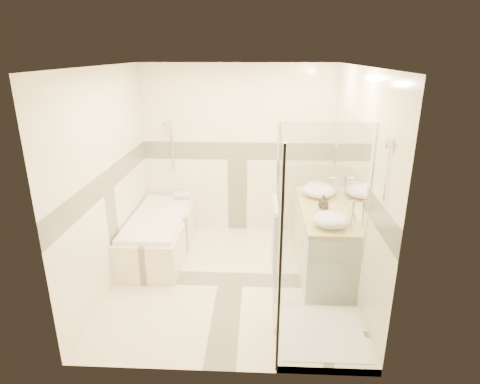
{
  "coord_description": "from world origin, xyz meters",
  "views": [
    {
      "loc": [
        0.32,
        -4.27,
        2.64
      ],
      "look_at": [
        0.1,
        0.25,
        1.05
      ],
      "focal_mm": 30.0,
      "sensor_mm": 36.0,
      "label": 1
    }
  ],
  "objects_px": {
    "shower_enclosure": "(311,290)",
    "bathtub": "(159,232)",
    "amenity_bottle_b": "(323,202)",
    "amenity_bottle_a": "(325,207)",
    "vanity": "(322,239)",
    "vessel_sink_far": "(331,220)",
    "vessel_sink_near": "(319,190)"
  },
  "relations": [
    {
      "from": "shower_enclosure",
      "to": "bathtub",
      "type": "bearing_deg",
      "value": 138.9
    },
    {
      "from": "shower_enclosure",
      "to": "amenity_bottle_b",
      "type": "bearing_deg",
      "value": 77.68
    },
    {
      "from": "amenity_bottle_a",
      "to": "vanity",
      "type": "bearing_deg",
      "value": 82.53
    },
    {
      "from": "shower_enclosure",
      "to": "amenity_bottle_b",
      "type": "xyz_separation_m",
      "value": [
        0.27,
        1.25,
        0.43
      ]
    },
    {
      "from": "vessel_sink_far",
      "to": "shower_enclosure",
      "type": "bearing_deg",
      "value": -110.82
    },
    {
      "from": "vanity",
      "to": "vessel_sink_near",
      "type": "distance_m",
      "value": 0.65
    },
    {
      "from": "vessel_sink_far",
      "to": "amenity_bottle_a",
      "type": "distance_m",
      "value": 0.4
    },
    {
      "from": "amenity_bottle_b",
      "to": "shower_enclosure",
      "type": "bearing_deg",
      "value": -102.32
    },
    {
      "from": "vanity",
      "to": "vessel_sink_far",
      "type": "relative_size",
      "value": 4.11
    },
    {
      "from": "shower_enclosure",
      "to": "vessel_sink_far",
      "type": "bearing_deg",
      "value": 69.18
    },
    {
      "from": "shower_enclosure",
      "to": "vessel_sink_near",
      "type": "bearing_deg",
      "value": 80.71
    },
    {
      "from": "bathtub",
      "to": "shower_enclosure",
      "type": "bearing_deg",
      "value": -41.1
    },
    {
      "from": "vessel_sink_near",
      "to": "vessel_sink_far",
      "type": "height_order",
      "value": "vessel_sink_near"
    },
    {
      "from": "vessel_sink_near",
      "to": "vanity",
      "type": "bearing_deg",
      "value": -87.11
    },
    {
      "from": "bathtub",
      "to": "vessel_sink_far",
      "type": "relative_size",
      "value": 4.31
    },
    {
      "from": "bathtub",
      "to": "amenity_bottle_a",
      "type": "relative_size",
      "value": 12.31
    },
    {
      "from": "vessel_sink_far",
      "to": "amenity_bottle_b",
      "type": "bearing_deg",
      "value": 90.0
    },
    {
      "from": "amenity_bottle_a",
      "to": "amenity_bottle_b",
      "type": "distance_m",
      "value": 0.13
    },
    {
      "from": "vanity",
      "to": "amenity_bottle_b",
      "type": "distance_m",
      "value": 0.51
    },
    {
      "from": "vanity",
      "to": "vessel_sink_far",
      "type": "bearing_deg",
      "value": -92.07
    },
    {
      "from": "amenity_bottle_a",
      "to": "amenity_bottle_b",
      "type": "relative_size",
      "value": 0.83
    },
    {
      "from": "vanity",
      "to": "shower_enclosure",
      "type": "distance_m",
      "value": 1.31
    },
    {
      "from": "vessel_sink_near",
      "to": "amenity_bottle_b",
      "type": "height_order",
      "value": "vessel_sink_near"
    },
    {
      "from": "vessel_sink_near",
      "to": "vessel_sink_far",
      "type": "distance_m",
      "value": 0.95
    },
    {
      "from": "bathtub",
      "to": "vessel_sink_far",
      "type": "bearing_deg",
      "value": -22.98
    },
    {
      "from": "bathtub",
      "to": "amenity_bottle_a",
      "type": "bearing_deg",
      "value": -13.27
    },
    {
      "from": "bathtub",
      "to": "vessel_sink_far",
      "type": "xyz_separation_m",
      "value": [
        2.13,
        -0.9,
        0.62
      ]
    },
    {
      "from": "bathtub",
      "to": "vessel_sink_near",
      "type": "height_order",
      "value": "vessel_sink_near"
    },
    {
      "from": "vessel_sink_far",
      "to": "amenity_bottle_b",
      "type": "xyz_separation_m",
      "value": [
        0.0,
        0.53,
        0.0
      ]
    },
    {
      "from": "amenity_bottle_a",
      "to": "amenity_bottle_b",
      "type": "height_order",
      "value": "amenity_bottle_b"
    },
    {
      "from": "vanity",
      "to": "shower_enclosure",
      "type": "bearing_deg",
      "value": -102.97
    },
    {
      "from": "shower_enclosure",
      "to": "vessel_sink_far",
      "type": "xyz_separation_m",
      "value": [
        0.27,
        0.72,
        0.42
      ]
    }
  ]
}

